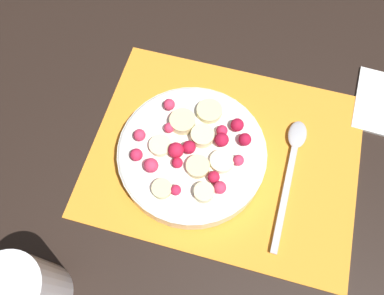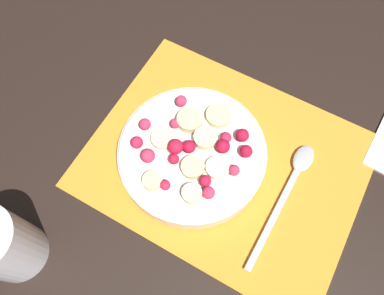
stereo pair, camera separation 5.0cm
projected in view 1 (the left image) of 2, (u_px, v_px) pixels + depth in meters
ground_plane at (224, 155)px, 0.55m from camera, size 3.00×3.00×0.00m
placemat at (224, 154)px, 0.54m from camera, size 0.38×0.30×0.01m
fruit_bowl at (192, 153)px, 0.52m from camera, size 0.21×0.21×0.05m
spoon at (293, 157)px, 0.54m from camera, size 0.03×0.20×0.01m
drinking_glass at (26, 291)px, 0.42m from camera, size 0.08×0.08×0.11m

